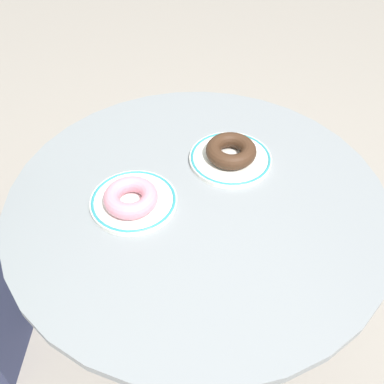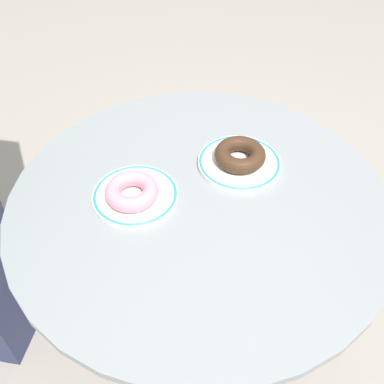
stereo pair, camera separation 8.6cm
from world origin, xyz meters
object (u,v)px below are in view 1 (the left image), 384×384
cafe_table (197,268)px  plate_right (230,158)px  plate_left (134,201)px  donut_pink_frosted (131,197)px  donut_chocolate (231,151)px

cafe_table → plate_right: 0.29m
plate_left → donut_pink_frosted: (-0.01, -0.01, 0.02)m
plate_right → donut_pink_frosted: 0.25m
plate_right → donut_chocolate: 0.02m
cafe_table → donut_chocolate: 0.31m
cafe_table → donut_pink_frosted: 0.31m
cafe_table → plate_left: size_ratio=4.47×
cafe_table → donut_pink_frosted: size_ratio=7.28×
donut_chocolate → plate_left: bearing=-177.6°
cafe_table → plate_right: (0.12, 0.06, 0.26)m
donut_pink_frosted → cafe_table: bearing=-17.5°
cafe_table → plate_right: bearing=26.0°
plate_left → plate_right: (0.24, 0.01, 0.00)m
cafe_table → donut_chocolate: donut_chocolate is taller
cafe_table → plate_left: plate_left is taller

